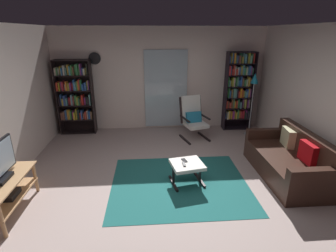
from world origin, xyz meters
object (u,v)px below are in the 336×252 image
at_px(cell_phone, 184,160).
at_px(wall_clock, 95,58).
at_px(bookshelf_near_tv, 75,95).
at_px(ottoman, 187,167).
at_px(tv_stand, 4,191).
at_px(floor_lamp_by_shelf, 254,86).
at_px(leather_sofa, 290,161).
at_px(bookshelf_near_sofa, 238,89).
at_px(lounge_armchair, 193,117).
at_px(tv_remote, 184,164).

height_order(cell_phone, wall_clock, wall_clock).
bearing_deg(cell_phone, bookshelf_near_tv, 119.54).
bearing_deg(wall_clock, ottoman, -55.25).
bearing_deg(tv_stand, wall_clock, 77.20).
bearing_deg(floor_lamp_by_shelf, leather_sofa, -91.17).
relative_size(bookshelf_near_sofa, lounge_armchair, 1.96).
distance_m(leather_sofa, cell_phone, 1.90).
height_order(bookshelf_near_tv, cell_phone, bookshelf_near_tv).
xyz_separation_m(bookshelf_near_sofa, wall_clock, (-3.61, 0.17, 0.78)).
height_order(bookshelf_near_tv, leather_sofa, bookshelf_near_tv).
bearing_deg(bookshelf_near_tv, ottoman, -46.68).
bearing_deg(bookshelf_near_tv, floor_lamp_by_shelf, -6.08).
bearing_deg(tv_stand, tv_remote, 11.28).
height_order(lounge_armchair, floor_lamp_by_shelf, floor_lamp_by_shelf).
relative_size(leather_sofa, floor_lamp_by_shelf, 1.14).
relative_size(tv_remote, floor_lamp_by_shelf, 0.09).
bearing_deg(cell_phone, tv_remote, -114.08).
height_order(tv_remote, cell_phone, tv_remote).
height_order(floor_lamp_by_shelf, wall_clock, wall_clock).
xyz_separation_m(tv_remote, wall_clock, (-1.85, 2.82, 1.46)).
bearing_deg(bookshelf_near_tv, tv_remote, -47.99).
bearing_deg(lounge_armchair, tv_remote, -103.47).
height_order(tv_remote, wall_clock, wall_clock).
bearing_deg(bookshelf_near_sofa, cell_phone, -124.64).
distance_m(tv_stand, wall_clock, 3.74).
bearing_deg(cell_phone, tv_stand, 179.77).
bearing_deg(lounge_armchair, tv_stand, -140.12).
xyz_separation_m(leather_sofa, tv_remote, (-1.92, -0.15, 0.09)).
relative_size(bookshelf_near_tv, ottoman, 3.07).
distance_m(cell_phone, wall_clock, 3.58).
bearing_deg(cell_phone, lounge_armchair, 61.91).
bearing_deg(wall_clock, tv_stand, -102.80).
relative_size(tv_stand, floor_lamp_by_shelf, 0.72).
bearing_deg(bookshelf_near_sofa, wall_clock, 177.27).
bearing_deg(ottoman, bookshelf_near_tv, 133.32).
bearing_deg(leather_sofa, bookshelf_near_sofa, 93.80).
distance_m(bookshelf_near_tv, leather_sofa, 5.01).
bearing_deg(tv_stand, bookshelf_near_tv, 85.78).
bearing_deg(tv_stand, lounge_armchair, 39.88).
height_order(lounge_armchair, cell_phone, lounge_armchair).
xyz_separation_m(lounge_armchair, floor_lamp_by_shelf, (1.46, 0.10, 0.70)).
relative_size(bookshelf_near_sofa, floor_lamp_by_shelf, 1.30).
height_order(tv_stand, lounge_armchair, lounge_armchair).
height_order(cell_phone, floor_lamp_by_shelf, floor_lamp_by_shelf).
relative_size(tv_stand, bookshelf_near_tv, 0.60).
relative_size(tv_stand, ottoman, 1.85).
bearing_deg(bookshelf_near_tv, leather_sofa, -30.08).
bearing_deg(bookshelf_near_tv, bookshelf_near_sofa, 0.03).
distance_m(leather_sofa, floor_lamp_by_shelf, 2.23).
bearing_deg(ottoman, lounge_armchair, 77.85).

